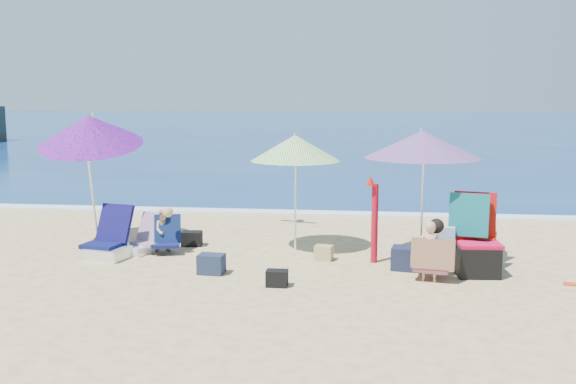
# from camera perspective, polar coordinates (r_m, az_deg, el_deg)

# --- Properties ---
(ground) EXTENTS (120.00, 120.00, 0.00)m
(ground) POSITION_cam_1_polar(r_m,az_deg,el_deg) (9.37, 1.11, -7.61)
(ground) COLOR #D8BC84
(ground) RESTS_ON ground
(sea) EXTENTS (120.00, 80.00, 0.12)m
(sea) POSITION_cam_1_polar(r_m,az_deg,el_deg) (54.03, 5.85, 5.73)
(sea) COLOR navy
(sea) RESTS_ON ground
(foam) EXTENTS (120.00, 0.50, 0.04)m
(foam) POSITION_cam_1_polar(r_m,az_deg,el_deg) (14.32, 3.13, -1.86)
(foam) COLOR white
(foam) RESTS_ON ground
(umbrella_turquoise) EXTENTS (2.40, 2.40, 2.08)m
(umbrella_turquoise) POSITION_cam_1_polar(r_m,az_deg,el_deg) (10.41, 11.61, 4.08)
(umbrella_turquoise) COLOR white
(umbrella_turquoise) RESTS_ON ground
(umbrella_striped) EXTENTS (1.79, 1.79, 1.97)m
(umbrella_striped) POSITION_cam_1_polar(r_m,az_deg,el_deg) (10.75, 0.62, 3.85)
(umbrella_striped) COLOR white
(umbrella_striped) RESTS_ON ground
(umbrella_blue) EXTENTS (2.01, 2.07, 2.43)m
(umbrella_blue) POSITION_cam_1_polar(r_m,az_deg,el_deg) (11.70, -16.86, 5.17)
(umbrella_blue) COLOR white
(umbrella_blue) RESTS_ON ground
(furled_umbrella) EXTENTS (0.23, 0.19, 1.37)m
(furled_umbrella) POSITION_cam_1_polar(r_m,az_deg,el_deg) (10.21, 7.46, -2.01)
(furled_umbrella) COLOR #A10B1B
(furled_umbrella) RESTS_ON ground
(chair_navy) EXTENTS (0.78, 0.86, 0.82)m
(chair_navy) POSITION_cam_1_polar(r_m,az_deg,el_deg) (10.93, -15.34, -4.39)
(chair_navy) COLOR #0B1040
(chair_navy) RESTS_ON ground
(chair_rainbow) EXTENTS (0.73, 0.75, 0.63)m
(chair_rainbow) POSITION_cam_1_polar(r_m,az_deg,el_deg) (11.14, -12.57, -4.31)
(chair_rainbow) COLOR #D8754C
(chair_rainbow) RESTS_ON ground
(camp_chair_left) EXTENTS (0.66, 0.67, 1.06)m
(camp_chair_left) POSITION_cam_1_polar(r_m,az_deg,el_deg) (9.93, 16.08, -5.14)
(camp_chair_left) COLOR red
(camp_chair_left) RESTS_ON ground
(camp_chair_right) EXTENTS (0.96, 0.86, 1.17)m
(camp_chair_right) POSITION_cam_1_polar(r_m,az_deg,el_deg) (10.28, 15.53, -4.03)
(camp_chair_right) COLOR #B1250C
(camp_chair_right) RESTS_ON ground
(person_center) EXTENTS (0.62, 0.53, 0.87)m
(person_center) POSITION_cam_1_polar(r_m,az_deg,el_deg) (9.40, 12.35, -5.09)
(person_center) COLOR tan
(person_center) RESTS_ON ground
(person_left) EXTENTS (0.54, 0.58, 0.80)m
(person_left) POSITION_cam_1_polar(r_m,az_deg,el_deg) (11.05, -10.62, -3.31)
(person_left) COLOR tan
(person_left) RESTS_ON ground
(bag_navy_a) EXTENTS (0.39, 0.30, 0.29)m
(bag_navy_a) POSITION_cam_1_polar(r_m,az_deg,el_deg) (9.69, -6.68, -6.23)
(bag_navy_a) COLOR #1A253B
(bag_navy_a) RESTS_ON ground
(bag_black_a) EXTENTS (0.36, 0.28, 0.25)m
(bag_black_a) POSITION_cam_1_polar(r_m,az_deg,el_deg) (11.48, -8.36, -4.03)
(bag_black_a) COLOR black
(bag_black_a) RESTS_ON ground
(bag_tan) EXTENTS (0.31, 0.24, 0.23)m
(bag_tan) POSITION_cam_1_polar(r_m,az_deg,el_deg) (10.42, 3.12, -5.30)
(bag_tan) COLOR tan
(bag_tan) RESTS_ON ground
(bag_navy_b) EXTENTS (0.51, 0.42, 0.34)m
(bag_navy_b) POSITION_cam_1_polar(r_m,az_deg,el_deg) (10.00, 10.33, -5.70)
(bag_navy_b) COLOR #181D35
(bag_navy_b) RESTS_ON ground
(bag_black_b) EXTENTS (0.29, 0.20, 0.22)m
(bag_black_b) POSITION_cam_1_polar(r_m,az_deg,el_deg) (9.03, -0.97, -7.50)
(bag_black_b) COLOR black
(bag_black_b) RESTS_ON ground
(orange_item) EXTENTS (0.26, 0.16, 0.03)m
(orange_item) POSITION_cam_1_polar(r_m,az_deg,el_deg) (9.89, 23.53, -7.37)
(orange_item) COLOR red
(orange_item) RESTS_ON ground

